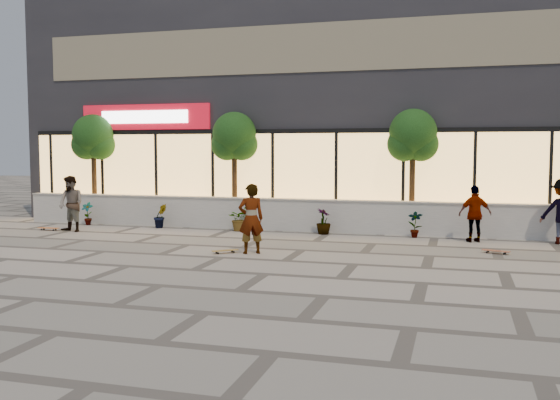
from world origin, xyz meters
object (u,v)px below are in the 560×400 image
(tree_west, at_px, (93,140))
(skateboard_left, at_px, (49,228))
(tree_mideast, at_px, (413,138))
(skater_right_near, at_px, (475,214))
(tree_midwest, at_px, (234,139))
(skater_center, at_px, (251,219))
(skater_left, at_px, (71,204))
(skateboard_right_near, at_px, (496,251))
(skateboard_center, at_px, (225,251))

(tree_west, distance_m, skateboard_left, 4.07)
(tree_mideast, distance_m, skateboard_left, 12.12)
(skater_right_near, height_order, skateboard_left, skater_right_near)
(tree_mideast, bearing_deg, tree_midwest, 180.00)
(skater_center, bearing_deg, tree_mideast, -154.74)
(skater_center, bearing_deg, skater_left, -49.54)
(tree_mideast, bearing_deg, skater_right_near, -41.82)
(tree_midwest, xyz_separation_m, skateboard_left, (-5.42, -2.84, -2.91))
(skater_center, bearing_deg, skater_right_near, -177.21)
(tree_midwest, bearing_deg, skateboard_right_near, -23.33)
(tree_midwest, distance_m, skateboard_right_near, 9.57)
(tree_midwest, distance_m, skater_right_near, 8.36)
(tree_midwest, relative_size, skater_left, 2.18)
(tree_west, height_order, skater_center, tree_west)
(skater_center, relative_size, skateboard_center, 2.82)
(skater_right_near, distance_m, skateboard_center, 7.25)
(tree_mideast, height_order, skateboard_right_near, tree_mideast)
(skater_right_near, bearing_deg, tree_west, -27.45)
(skater_left, xyz_separation_m, skateboard_center, (6.23, -2.52, -0.83))
(skateboard_left, bearing_deg, skateboard_right_near, -3.52)
(tree_mideast, xyz_separation_m, skateboard_center, (-4.26, -5.46, -2.92))
(skater_right_near, relative_size, skateboard_right_near, 2.28)
(skateboard_center, distance_m, skateboard_right_near, 6.88)
(skateboard_left, bearing_deg, skater_right_near, 4.60)
(skateboard_right_near, bearing_deg, tree_midwest, 174.47)
(tree_midwest, distance_m, tree_mideast, 6.00)
(tree_west, relative_size, skateboard_left, 5.38)
(tree_midwest, xyz_separation_m, skateboard_right_near, (8.37, -3.61, -2.92))
(tree_mideast, height_order, skater_left, tree_mideast)
(skateboard_center, height_order, skateboard_left, skateboard_left)
(skater_left, relative_size, skateboard_right_near, 2.53)
(skater_right_near, height_order, skateboard_center, skater_right_near)
(skateboard_center, bearing_deg, skater_center, -28.74)
(tree_west, bearing_deg, skateboard_left, -88.38)
(tree_west, bearing_deg, skateboard_center, -36.99)
(tree_midwest, bearing_deg, skateboard_left, -152.33)
(skater_right_near, bearing_deg, skater_left, -14.53)
(tree_mideast, distance_m, skateboard_center, 7.51)
(tree_midwest, relative_size, skater_right_near, 2.42)
(skater_left, relative_size, skateboard_left, 2.47)
(tree_west, height_order, tree_mideast, same)
(skater_left, relative_size, skater_right_near, 1.11)
(tree_midwest, bearing_deg, tree_west, 180.00)
(skater_left, distance_m, skater_right_near, 12.44)
(skater_right_near, bearing_deg, skateboard_center, 11.21)
(skater_right_near, xyz_separation_m, skateboard_left, (-13.31, -1.15, -0.74))
(tree_west, relative_size, tree_midwest, 1.00)
(tree_west, relative_size, skater_left, 2.18)
(skater_right_near, distance_m, skateboard_left, 13.38)
(tree_midwest, height_order, tree_mideast, same)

